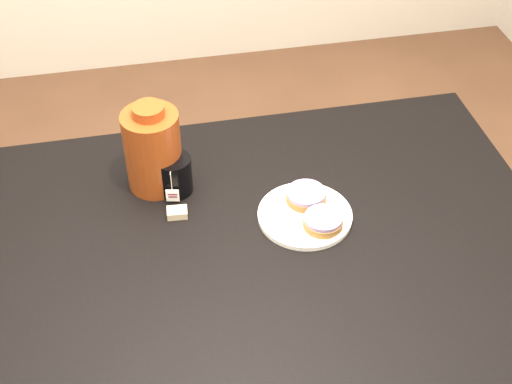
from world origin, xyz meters
TOP-DOWN VIEW (x-y plane):
  - table at (0.00, 0.00)m, footprint 1.40×0.90m
  - plate at (0.17, 0.06)m, footprint 0.21×0.21m
  - bagel_back at (0.18, 0.10)m, footprint 0.12×0.12m
  - bagel_front at (0.20, 0.01)m, footprint 0.12×0.12m
  - mug at (-0.10, 0.21)m, footprint 0.13×0.10m
  - teabag_pouch at (-0.11, 0.12)m, footprint 0.05×0.04m
  - bagel_package at (-0.14, 0.24)m, footprint 0.15×0.15m

SIDE VIEW (x-z plane):
  - table at x=0.00m, z-range 0.29..1.04m
  - plate at x=0.17m, z-range 0.75..0.77m
  - teabag_pouch at x=-0.11m, z-range 0.75..0.77m
  - bagel_front at x=0.20m, z-range 0.76..0.79m
  - bagel_back at x=0.18m, z-range 0.76..0.79m
  - mug at x=-0.10m, z-range 0.75..0.84m
  - bagel_package at x=-0.14m, z-range 0.74..0.96m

